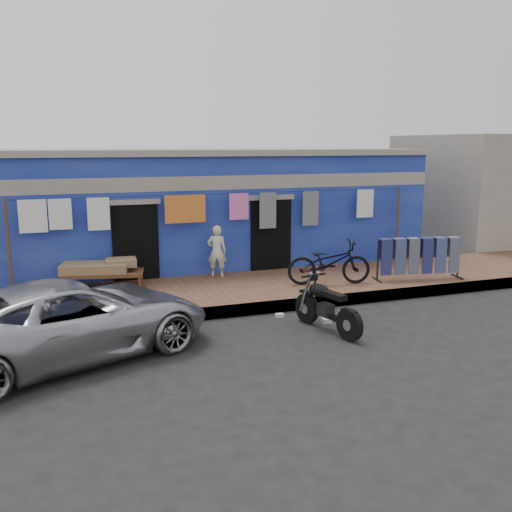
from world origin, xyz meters
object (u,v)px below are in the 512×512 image
(seated_person, at_px, (217,251))
(charpoy, at_px, (104,274))
(car, at_px, (70,318))
(bicycle, at_px, (329,258))
(jeans_rack, at_px, (419,258))
(motorcycle, at_px, (327,305))

(seated_person, distance_m, charpoy, 2.77)
(car, height_order, bicycle, bicycle)
(seated_person, xyz_separation_m, jeans_rack, (4.57, -1.88, -0.12))
(seated_person, xyz_separation_m, charpoy, (-2.74, -0.15, -0.33))
(motorcycle, bearing_deg, jeans_rack, 18.47)
(bicycle, distance_m, jeans_rack, 2.31)
(jeans_rack, bearing_deg, motorcycle, -148.72)
(bicycle, relative_size, jeans_rack, 0.87)
(car, xyz_separation_m, charpoy, (0.85, 3.66, -0.11))
(bicycle, relative_size, motorcycle, 1.17)
(car, relative_size, seated_person, 3.70)
(motorcycle, distance_m, charpoy, 5.41)
(seated_person, bearing_deg, bicycle, 164.09)
(motorcycle, relative_size, charpoy, 0.83)
(car, xyz_separation_m, seated_person, (3.59, 3.81, 0.22))
(car, xyz_separation_m, motorcycle, (4.61, -0.23, -0.17))
(bicycle, xyz_separation_m, motorcycle, (-1.27, -2.44, -0.37))
(bicycle, height_order, charpoy, bicycle)
(charpoy, bearing_deg, car, -103.10)
(seated_person, height_order, jeans_rack, seated_person)
(car, relative_size, charpoy, 2.38)
(bicycle, height_order, motorcycle, bicycle)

